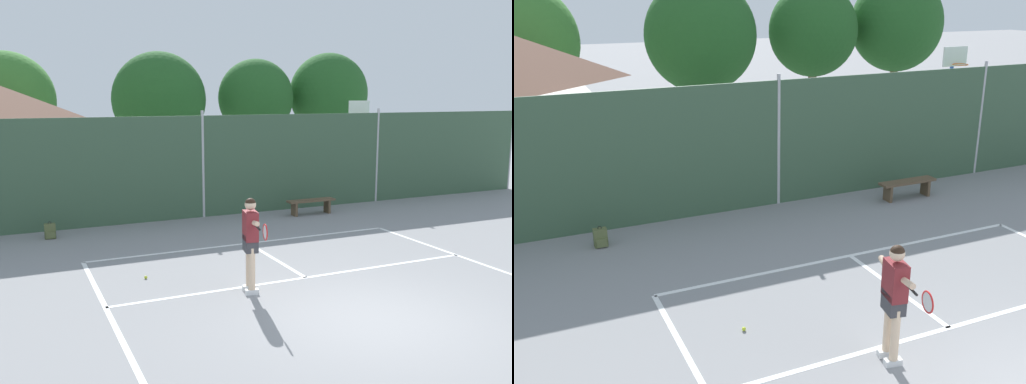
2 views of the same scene
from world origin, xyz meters
The scene contains 7 objects.
chainlink_fence centered at (0.00, 9.00, 1.58)m, with size 26.09×0.09×3.30m.
basketball_hoop centered at (6.85, 10.73, 2.31)m, with size 0.90×0.67×3.55m.
treeline_backdrop centered at (-0.38, 18.32, 3.62)m, with size 25.41×3.97×5.91m.
tennis_player centered at (-1.40, 2.13, 1.11)m, with size 0.32×1.44×1.85m.
tennis_ball centered at (-3.06, 3.77, 0.03)m, with size 0.07×0.07×0.07m, color #CCE033.
backpack_olive centered at (-4.60, 8.10, 0.19)m, with size 0.28×0.24×0.46m.
courtside_bench centered at (3.25, 7.96, 0.36)m, with size 1.60×0.36×0.48m.
Camera 2 is at (-6.09, -3.90, 5.18)m, focal length 41.37 mm.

